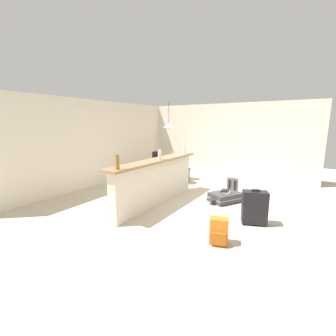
# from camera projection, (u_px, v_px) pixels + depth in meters

# --- Properties ---
(ground_plane) EXTENTS (13.00, 13.00, 0.05)m
(ground_plane) POSITION_uv_depth(u_px,v_px,m) (190.00, 201.00, 5.61)
(ground_plane) COLOR beige
(wall_back) EXTENTS (6.60, 0.10, 2.50)m
(wall_back) POSITION_uv_depth(u_px,v_px,m) (101.00, 143.00, 6.97)
(wall_back) COLOR silver
(wall_back) RESTS_ON ground_plane
(wall_right) EXTENTS (0.10, 6.00, 2.50)m
(wall_right) POSITION_uv_depth(u_px,v_px,m) (223.00, 140.00, 8.05)
(wall_right) COLOR silver
(wall_right) RESTS_ON ground_plane
(partition_half_wall) EXTENTS (2.80, 0.20, 1.00)m
(partition_half_wall) POSITION_uv_depth(u_px,v_px,m) (157.00, 183.00, 5.26)
(partition_half_wall) COLOR silver
(partition_half_wall) RESTS_ON ground_plane
(bar_countertop) EXTENTS (2.96, 0.40, 0.05)m
(bar_countertop) POSITION_uv_depth(u_px,v_px,m) (157.00, 160.00, 5.16)
(bar_countertop) COLOR #93704C
(bar_countertop) RESTS_ON partition_half_wall
(bottle_amber) EXTENTS (0.07, 0.07, 0.26)m
(bottle_amber) POSITION_uv_depth(u_px,v_px,m) (117.00, 162.00, 4.02)
(bottle_amber) COLOR #9E661E
(bottle_amber) RESTS_ON bar_countertop
(bottle_white) EXTENTS (0.08, 0.08, 0.22)m
(bottle_white) POSITION_uv_depth(u_px,v_px,m) (160.00, 155.00, 5.09)
(bottle_white) COLOR silver
(bottle_white) RESTS_ON bar_countertop
(bottle_clear) EXTENTS (0.07, 0.07, 0.23)m
(bottle_clear) POSITION_uv_depth(u_px,v_px,m) (184.00, 149.00, 6.14)
(bottle_clear) COLOR silver
(bottle_clear) RESTS_ON bar_countertop
(dining_table) EXTENTS (1.10, 0.80, 0.74)m
(dining_table) POSITION_uv_depth(u_px,v_px,m) (167.00, 161.00, 7.45)
(dining_table) COLOR brown
(dining_table) RESTS_ON ground_plane
(dining_chair_near_partition) EXTENTS (0.48, 0.48, 0.93)m
(dining_chair_near_partition) POSITION_uv_depth(u_px,v_px,m) (180.00, 167.00, 7.13)
(dining_chair_near_partition) COLOR black
(dining_chair_near_partition) RESTS_ON ground_plane
(dining_chair_far_side) EXTENTS (0.46, 0.46, 0.93)m
(dining_chair_far_side) POSITION_uv_depth(u_px,v_px,m) (155.00, 163.00, 7.72)
(dining_chair_far_side) COLOR black
(dining_chair_far_side) RESTS_ON ground_plane
(pendant_lamp) EXTENTS (0.34, 0.34, 0.85)m
(pendant_lamp) POSITION_uv_depth(u_px,v_px,m) (169.00, 125.00, 7.21)
(pendant_lamp) COLOR black
(suitcase_flat_charcoal) EXTENTS (0.88, 0.77, 0.22)m
(suitcase_flat_charcoal) POSITION_uv_depth(u_px,v_px,m) (225.00, 197.00, 5.47)
(suitcase_flat_charcoal) COLOR #38383D
(suitcase_flat_charcoal) RESTS_ON ground_plane
(backpack_grey) EXTENTS (0.28, 0.30, 0.42)m
(backpack_grey) POSITION_uv_depth(u_px,v_px,m) (233.00, 185.00, 6.15)
(backpack_grey) COLOR slate
(backpack_grey) RESTS_ON ground_plane
(suitcase_upright_black) EXTENTS (0.38, 0.50, 0.67)m
(suitcase_upright_black) POSITION_uv_depth(u_px,v_px,m) (255.00, 207.00, 4.22)
(suitcase_upright_black) COLOR black
(suitcase_upright_black) RESTS_ON ground_plane
(backpack_orange) EXTENTS (0.30, 0.32, 0.42)m
(backpack_orange) POSITION_uv_depth(u_px,v_px,m) (219.00, 232.00, 3.54)
(backpack_orange) COLOR orange
(backpack_orange) RESTS_ON ground_plane
(book_stack) EXTENTS (0.26, 0.24, 0.07)m
(book_stack) POSITION_uv_depth(u_px,v_px,m) (226.00, 191.00, 5.45)
(book_stack) COLOR tan
(book_stack) RESTS_ON suitcase_flat_charcoal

